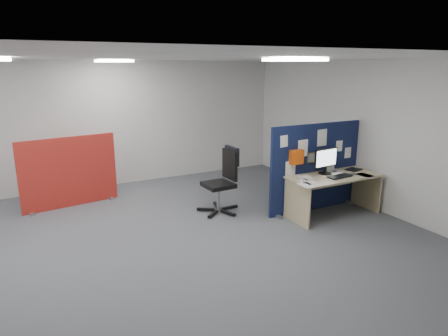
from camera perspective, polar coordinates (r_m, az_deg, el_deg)
name	(u,v)px	position (r m, az deg, el deg)	size (l,w,h in m)	color
floor	(131,253)	(5.99, -13.18, -11.68)	(9.00, 9.00, 0.00)	#4D4F54
ceiling	(118,57)	(5.39, -14.89, 15.07)	(9.00, 7.00, 0.02)	white
wall_back	(83,126)	(8.92, -19.44, 5.64)	(9.00, 0.02, 2.70)	silver
wall_front	(271,284)	(2.48, 6.76, -16.12)	(9.00, 0.02, 2.70)	silver
wall_right	(367,135)	(7.87, 19.78, 4.51)	(0.02, 7.00, 2.70)	silver
ceiling_lights	(131,60)	(6.11, -13.19, 14.78)	(4.10, 4.10, 0.04)	white
navy_divider	(315,167)	(7.41, 12.82, 0.10)	(1.94, 0.30, 1.60)	black
main_desk	(332,185)	(7.29, 15.21, -2.31)	(1.65, 0.74, 0.73)	tan
monitor_main	(326,160)	(7.23, 14.34, 1.13)	(0.53, 0.22, 0.46)	black
keyboard	(340,176)	(7.14, 16.21, -1.16)	(0.45, 0.18, 0.03)	black
mouse	(352,174)	(7.34, 17.84, -0.86)	(0.10, 0.06, 0.03)	#96959A
paper_tray	(354,169)	(7.71, 18.04, -0.19)	(0.28, 0.22, 0.01)	black
red_divider	(69,173)	(7.98, -21.21, -0.63)	(1.75, 0.31, 1.32)	#A62D15
office_chair	(224,176)	(7.17, 0.02, -1.18)	(0.75, 0.77, 1.16)	black
desk_papers	(332,177)	(7.14, 15.14, -1.19)	(1.52, 0.88, 0.00)	white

